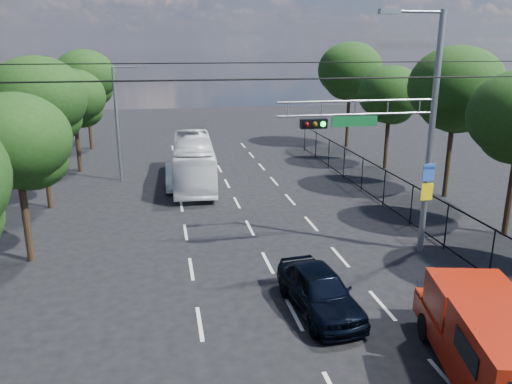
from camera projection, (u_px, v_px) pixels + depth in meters
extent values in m
cube|color=beige|center=(200.00, 323.00, 15.34)|extent=(0.12, 2.00, 0.01)
cube|color=beige|center=(191.00, 269.00, 19.11)|extent=(0.12, 2.00, 0.01)
cube|color=beige|center=(186.00, 232.00, 22.88)|extent=(0.12, 2.00, 0.01)
cube|color=beige|center=(181.00, 206.00, 26.65)|extent=(0.12, 2.00, 0.01)
cube|color=beige|center=(178.00, 186.00, 30.42)|extent=(0.12, 2.00, 0.01)
cube|color=beige|center=(176.00, 171.00, 34.19)|extent=(0.12, 2.00, 0.01)
cube|color=beige|center=(174.00, 158.00, 37.96)|extent=(0.12, 2.00, 0.01)
cube|color=beige|center=(172.00, 148.00, 41.73)|extent=(0.12, 2.00, 0.01)
cube|color=beige|center=(294.00, 314.00, 15.88)|extent=(0.12, 2.00, 0.01)
cube|color=beige|center=(268.00, 263.00, 19.65)|extent=(0.12, 2.00, 0.01)
cube|color=beige|center=(250.00, 228.00, 23.42)|extent=(0.12, 2.00, 0.01)
cube|color=beige|center=(237.00, 203.00, 27.19)|extent=(0.12, 2.00, 0.01)
cube|color=beige|center=(227.00, 183.00, 30.96)|extent=(0.12, 2.00, 0.01)
cube|color=beige|center=(219.00, 169.00, 34.73)|extent=(0.12, 2.00, 0.01)
cube|color=beige|center=(213.00, 157.00, 38.50)|extent=(0.12, 2.00, 0.01)
cube|color=beige|center=(208.00, 147.00, 42.27)|extent=(0.12, 2.00, 0.01)
cube|color=beige|center=(449.00, 382.00, 12.65)|extent=(0.12, 2.00, 0.01)
cube|color=beige|center=(382.00, 305.00, 16.42)|extent=(0.12, 2.00, 0.01)
cube|color=beige|center=(340.00, 257.00, 20.19)|extent=(0.12, 2.00, 0.01)
cube|color=beige|center=(311.00, 224.00, 23.96)|extent=(0.12, 2.00, 0.01)
cube|color=beige|center=(290.00, 199.00, 27.73)|extent=(0.12, 2.00, 0.01)
cube|color=beige|center=(274.00, 181.00, 31.50)|extent=(0.12, 2.00, 0.01)
cube|color=beige|center=(262.00, 167.00, 35.27)|extent=(0.12, 2.00, 0.01)
cube|color=beige|center=(251.00, 155.00, 39.04)|extent=(0.12, 2.00, 0.01)
cube|color=beige|center=(243.00, 145.00, 42.81)|extent=(0.12, 2.00, 0.01)
cylinder|color=slate|center=(431.00, 138.00, 19.49)|extent=(0.24, 0.24, 9.50)
cylinder|color=slate|center=(418.00, 12.00, 18.00)|extent=(2.00, 0.10, 0.10)
cube|color=slate|center=(390.00, 11.00, 17.80)|extent=(0.80, 0.25, 0.18)
cylinder|color=slate|center=(358.00, 101.00, 18.51)|extent=(6.20, 0.08, 0.08)
cylinder|color=slate|center=(357.00, 114.00, 18.65)|extent=(6.20, 0.08, 0.08)
cube|color=black|center=(314.00, 124.00, 18.43)|extent=(1.00, 0.28, 0.35)
sphere|color=#3F0505|center=(306.00, 125.00, 18.23)|extent=(0.20, 0.20, 0.20)
sphere|color=#4C3805|center=(315.00, 124.00, 18.28)|extent=(0.20, 0.20, 0.20)
sphere|color=#0CE533|center=(323.00, 124.00, 18.34)|extent=(0.20, 0.20, 0.20)
cube|color=#0D5D28|center=(355.00, 121.00, 18.70)|extent=(1.80, 0.05, 0.40)
cube|color=blue|center=(429.00, 172.00, 19.73)|extent=(0.50, 0.04, 0.70)
cube|color=yellow|center=(427.00, 192.00, 19.96)|extent=(0.50, 0.04, 0.70)
cylinder|color=slate|center=(420.00, 106.00, 19.03)|extent=(0.05, 0.05, 0.50)
cylinder|color=slate|center=(388.00, 107.00, 18.79)|extent=(0.05, 0.05, 0.50)
cylinder|color=slate|center=(355.00, 108.00, 18.56)|extent=(0.05, 0.05, 0.50)
cylinder|color=slate|center=(322.00, 109.00, 18.32)|extent=(0.05, 0.05, 0.50)
cylinder|color=slate|center=(288.00, 109.00, 18.09)|extent=(0.05, 0.05, 0.50)
cylinder|color=slate|center=(117.00, 126.00, 30.69)|extent=(0.18, 0.18, 7.00)
cylinder|color=slate|center=(126.00, 67.00, 29.85)|extent=(1.60, 0.09, 0.09)
cube|color=slate|center=(142.00, 67.00, 30.01)|extent=(0.60, 0.22, 0.15)
cylinder|color=black|center=(282.00, 79.00, 15.74)|extent=(22.00, 0.04, 0.04)
cylinder|color=black|center=(261.00, 63.00, 18.93)|extent=(22.00, 0.04, 0.04)
cylinder|color=black|center=(253.00, 79.00, 20.54)|extent=(22.00, 0.04, 0.04)
cube|color=black|center=(403.00, 180.00, 24.25)|extent=(0.04, 34.00, 0.06)
cube|color=black|center=(400.00, 215.00, 24.75)|extent=(0.04, 34.00, 0.06)
cylinder|color=black|center=(492.00, 255.00, 17.92)|extent=(0.06, 0.06, 2.00)
cylinder|color=black|center=(446.00, 226.00, 20.74)|extent=(0.06, 0.06, 2.00)
cylinder|color=black|center=(411.00, 205.00, 23.57)|extent=(0.06, 0.06, 2.00)
cylinder|color=black|center=(384.00, 188.00, 26.40)|extent=(0.06, 0.06, 2.00)
cylinder|color=black|center=(362.00, 174.00, 29.23)|extent=(0.06, 0.06, 2.00)
cylinder|color=black|center=(344.00, 163.00, 32.05)|extent=(0.06, 0.06, 2.00)
cylinder|color=black|center=(329.00, 153.00, 34.88)|extent=(0.06, 0.06, 2.00)
cylinder|color=black|center=(316.00, 145.00, 37.71)|extent=(0.06, 0.06, 2.00)
cylinder|color=black|center=(305.00, 138.00, 40.53)|extent=(0.06, 0.06, 2.00)
cylinder|color=black|center=(511.00, 190.00, 22.03)|extent=(0.28, 0.28, 4.20)
cylinder|color=black|center=(449.00, 155.00, 27.71)|extent=(0.28, 0.28, 4.76)
ellipsoid|color=black|center=(456.00, 87.00, 26.66)|extent=(5.10, 5.10, 4.33)
ellipsoid|color=black|center=(457.00, 108.00, 27.35)|extent=(3.40, 3.40, 2.72)
ellipsoid|color=black|center=(450.00, 106.00, 26.69)|extent=(3.23, 3.23, 2.58)
cylinder|color=black|center=(387.00, 140.00, 34.34)|extent=(0.28, 0.28, 4.03)
ellipsoid|color=black|center=(390.00, 93.00, 33.45)|extent=(4.32, 4.32, 3.67)
ellipsoid|color=black|center=(393.00, 107.00, 34.08)|extent=(2.88, 2.88, 2.30)
ellipsoid|color=black|center=(386.00, 106.00, 33.44)|extent=(2.74, 2.74, 2.19)
cylinder|color=black|center=(348.00, 117.00, 41.79)|extent=(0.28, 0.28, 4.93)
ellipsoid|color=black|center=(350.00, 70.00, 40.70)|extent=(5.28, 5.28, 4.49)
ellipsoid|color=black|center=(353.00, 85.00, 41.40)|extent=(3.52, 3.52, 2.82)
ellipsoid|color=black|center=(346.00, 83.00, 40.74)|extent=(3.34, 3.34, 2.68)
cylinder|color=black|center=(26.00, 215.00, 19.34)|extent=(0.28, 0.28, 3.81)
ellipsoid|color=black|center=(15.00, 139.00, 18.50)|extent=(4.08, 4.08, 3.47)
ellipsoid|color=black|center=(32.00, 162.00, 19.12)|extent=(2.72, 2.72, 2.18)
ellipsoid|color=black|center=(7.00, 162.00, 18.48)|extent=(2.58, 2.58, 2.07)
cylinder|color=black|center=(46.00, 166.00, 25.73)|extent=(0.28, 0.28, 4.48)
ellipsoid|color=black|center=(38.00, 97.00, 24.74)|extent=(4.80, 4.80, 4.08)
ellipsoid|color=black|center=(50.00, 119.00, 25.41)|extent=(3.20, 3.20, 2.56)
ellipsoid|color=black|center=(32.00, 117.00, 24.76)|extent=(3.04, 3.04, 2.43)
cylinder|color=black|center=(78.00, 143.00, 33.42)|extent=(0.28, 0.28, 3.92)
ellipsoid|color=black|center=(73.00, 97.00, 32.56)|extent=(4.20, 4.20, 3.57)
ellipsoid|color=black|center=(82.00, 111.00, 33.19)|extent=(2.80, 2.80, 2.24)
ellipsoid|color=black|center=(68.00, 110.00, 32.54)|extent=(2.66, 2.66, 2.13)
cylinder|color=black|center=(89.00, 121.00, 40.83)|extent=(0.28, 0.28, 4.59)
ellipsoid|color=black|center=(85.00, 76.00, 39.82)|extent=(4.92, 4.92, 4.18)
ellipsoid|color=black|center=(92.00, 90.00, 40.50)|extent=(3.28, 3.28, 2.62)
ellipsoid|color=black|center=(81.00, 89.00, 39.84)|extent=(3.12, 3.12, 2.49)
cylinder|color=black|center=(426.00, 327.00, 14.40)|extent=(0.47, 0.85, 0.80)
cylinder|color=black|center=(495.00, 329.00, 14.32)|extent=(0.47, 0.85, 0.80)
cube|color=maroon|center=(487.00, 356.00, 12.57)|extent=(3.43, 6.07, 0.64)
cube|color=maroon|center=(453.00, 302.00, 15.02)|extent=(2.21, 1.10, 0.63)
cube|color=black|center=(450.00, 289.00, 15.23)|extent=(2.00, 0.89, 0.35)
cube|color=maroon|center=(471.00, 300.00, 13.60)|extent=(2.41, 2.20, 1.09)
cube|color=black|center=(484.00, 315.00, 12.76)|extent=(1.74, 0.46, 0.63)
cube|color=black|center=(466.00, 351.00, 11.14)|extent=(0.36, 1.35, 0.52)
imported|color=black|center=(319.00, 290.00, 15.88)|extent=(2.15, 4.43, 1.46)
imported|color=white|center=(193.00, 161.00, 30.88)|extent=(2.80, 10.11, 2.79)
imported|color=white|center=(178.00, 176.00, 30.04)|extent=(1.52, 4.16, 1.36)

